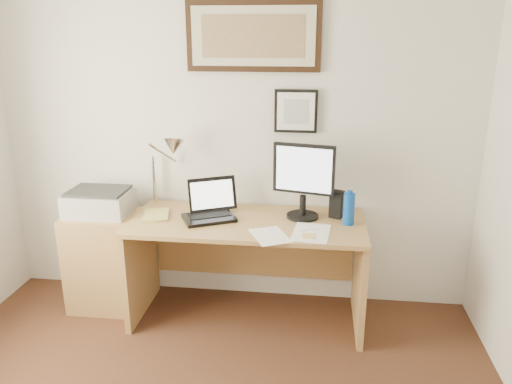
% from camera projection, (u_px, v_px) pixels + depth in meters
% --- Properties ---
extents(wall_back, '(3.50, 0.02, 2.50)m').
position_uv_depth(wall_back, '(233.00, 137.00, 3.62)').
color(wall_back, silver).
rests_on(wall_back, ground).
extents(side_cabinet, '(0.50, 0.40, 0.73)m').
position_uv_depth(side_cabinet, '(105.00, 260.00, 3.69)').
color(side_cabinet, '#9E7542').
rests_on(side_cabinet, floor).
extents(water_bottle, '(0.08, 0.08, 0.22)m').
position_uv_depth(water_bottle, '(349.00, 209.00, 3.30)').
color(water_bottle, '#0C46A5').
rests_on(water_bottle, desk).
extents(bottle_cap, '(0.04, 0.04, 0.02)m').
position_uv_depth(bottle_cap, '(350.00, 192.00, 3.27)').
color(bottle_cap, '#0C46A5').
rests_on(bottle_cap, water_bottle).
extents(speaker, '(0.11, 0.10, 0.19)m').
position_uv_depth(speaker, '(337.00, 204.00, 3.43)').
color(speaker, black).
rests_on(speaker, desk).
extents(paper_sheet_a, '(0.31, 0.35, 0.00)m').
position_uv_depth(paper_sheet_a, '(270.00, 236.00, 3.14)').
color(paper_sheet_a, white).
rests_on(paper_sheet_a, desk).
extents(paper_sheet_b, '(0.26, 0.35, 0.00)m').
position_uv_depth(paper_sheet_b, '(311.00, 233.00, 3.19)').
color(paper_sheet_b, white).
rests_on(paper_sheet_b, desk).
extents(sticky_pad, '(0.08, 0.08, 0.01)m').
position_uv_depth(sticky_pad, '(309.00, 236.00, 3.12)').
color(sticky_pad, '#D5C265').
rests_on(sticky_pad, desk).
extents(marker_pen, '(0.14, 0.06, 0.02)m').
position_uv_depth(marker_pen, '(308.00, 230.00, 3.22)').
color(marker_pen, white).
rests_on(marker_pen, desk).
extents(book, '(0.22, 0.27, 0.02)m').
position_uv_depth(book, '(144.00, 215.00, 3.47)').
color(book, '#C7C25D').
rests_on(book, desk).
extents(desk, '(1.60, 0.70, 0.75)m').
position_uv_depth(desk, '(249.00, 247.00, 3.55)').
color(desk, '#9E7542').
rests_on(desk, floor).
extents(laptop, '(0.41, 0.43, 0.26)m').
position_uv_depth(laptop, '(210.00, 209.00, 3.45)').
color(laptop, black).
rests_on(laptop, desk).
extents(lcd_monitor, '(0.42, 0.22, 0.52)m').
position_uv_depth(lcd_monitor, '(304.00, 178.00, 3.36)').
color(lcd_monitor, black).
rests_on(lcd_monitor, desk).
extents(printer, '(0.44, 0.34, 0.18)m').
position_uv_depth(printer, '(99.00, 202.00, 3.57)').
color(printer, '#ABABAE').
rests_on(printer, side_cabinet).
extents(desk_lamp, '(0.29, 0.27, 0.53)m').
position_uv_depth(desk_lamp, '(172.00, 150.00, 3.50)').
color(desk_lamp, silver).
rests_on(desk_lamp, desk).
extents(picture_large, '(0.92, 0.04, 0.47)m').
position_uv_depth(picture_large, '(253.00, 36.00, 3.36)').
color(picture_large, black).
rests_on(picture_large, wall_back).
extents(picture_small, '(0.30, 0.03, 0.30)m').
position_uv_depth(picture_small, '(296.00, 111.00, 3.48)').
color(picture_small, black).
rests_on(picture_small, wall_back).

